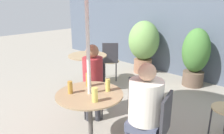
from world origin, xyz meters
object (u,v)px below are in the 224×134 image
at_px(cafe_table_far, 88,63).
at_px(potted_plant_0, 144,43).
at_px(beer_glass_2, 108,85).
at_px(potted_plant_1, 195,55).
at_px(bistro_chair_0, 157,125).
at_px(beer_glass_3, 88,80).
at_px(seated_person_1, 93,75).
at_px(beer_glass_1, 95,95).
at_px(bistro_chair_4, 143,102).
at_px(seated_person_0, 144,108).
at_px(cafe_table_near, 90,105).
at_px(bistro_chair_3, 110,58).
at_px(bistro_chair_1, 94,82).
at_px(beer_glass_0, 70,87).

distance_m(cafe_table_far, potted_plant_0, 1.72).
xyz_separation_m(beer_glass_2, potted_plant_1, (-0.05, 2.73, -0.13)).
relative_size(bistro_chair_0, beer_glass_3, 4.99).
height_order(seated_person_1, beer_glass_1, seated_person_1).
xyz_separation_m(bistro_chair_4, seated_person_0, (0.28, -0.38, 0.17)).
height_order(cafe_table_far, bistro_chair_4, bistro_chair_4).
height_order(cafe_table_near, cafe_table_far, same).
relative_size(cafe_table_far, seated_person_0, 0.65).
bearing_deg(bistro_chair_4, bistro_chair_3, -60.12).
relative_size(cafe_table_near, bistro_chair_1, 0.91).
distance_m(cafe_table_near, bistro_chair_1, 0.86).
height_order(bistro_chair_3, seated_person_0, seated_person_0).
bearing_deg(potted_plant_0, bistro_chair_3, -99.42).
xyz_separation_m(cafe_table_near, potted_plant_1, (0.06, 2.94, 0.11)).
xyz_separation_m(bistro_chair_1, bistro_chair_3, (-0.85, 1.27, 0.00)).
relative_size(cafe_table_near, seated_person_1, 0.69).
relative_size(beer_glass_0, potted_plant_1, 0.12).
bearing_deg(bistro_chair_1, beer_glass_2, -74.14).
xyz_separation_m(cafe_table_far, seated_person_1, (0.98, -0.72, 0.15)).
bearing_deg(beer_glass_2, potted_plant_1, 91.07).
bearing_deg(beer_glass_0, bistro_chair_0, 20.94).
relative_size(beer_glass_1, potted_plant_1, 0.13).
bearing_deg(cafe_table_near, bistro_chair_0, 15.33).
bearing_deg(potted_plant_0, cafe_table_near, -66.10).
bearing_deg(beer_glass_0, bistro_chair_3, 122.38).
distance_m(bistro_chair_1, beer_glass_1, 1.12).
xyz_separation_m(bistro_chair_3, potted_plant_1, (1.52, 1.06, 0.14)).
bearing_deg(beer_glass_2, bistro_chair_0, 1.45).
xyz_separation_m(bistro_chair_1, seated_person_0, (1.30, -0.42, 0.17)).
bearing_deg(beer_glass_3, potted_plant_1, 85.03).
relative_size(cafe_table_far, beer_glass_2, 4.94).
relative_size(cafe_table_near, potted_plant_0, 0.63).
distance_m(bistro_chair_3, potted_plant_0, 1.08).
distance_m(bistro_chair_0, beer_glass_3, 1.06).
distance_m(bistro_chair_3, beer_glass_2, 2.31).
bearing_deg(seated_person_1, beer_glass_1, -85.32).
bearing_deg(seated_person_1, seated_person_0, -60.06).
height_order(bistro_chair_3, beer_glass_2, bistro_chair_3).
relative_size(bistro_chair_4, potted_plant_0, 0.69).
distance_m(bistro_chair_0, potted_plant_1, 2.82).
bearing_deg(cafe_table_far, potted_plant_0, 83.53).
relative_size(bistro_chair_1, beer_glass_2, 5.71).
height_order(bistro_chair_1, potted_plant_0, potted_plant_0).
xyz_separation_m(bistro_chair_1, seated_person_1, (0.11, -0.11, 0.17)).
distance_m(beer_glass_1, potted_plant_0, 3.38).
bearing_deg(seated_person_0, potted_plant_0, -159.44).
bearing_deg(seated_person_0, bistro_chair_4, -158.97).
xyz_separation_m(cafe_table_far, beer_glass_2, (1.60, -1.01, 0.25)).
bearing_deg(cafe_table_near, beer_glass_1, -25.72).
height_order(bistro_chair_1, potted_plant_1, potted_plant_1).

